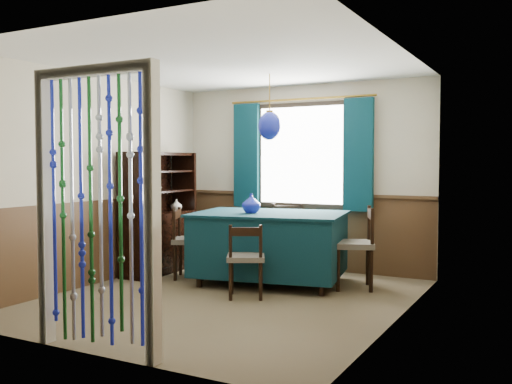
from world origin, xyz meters
The scene contains 22 objects.
floor centered at (0.00, 0.00, 0.00)m, with size 4.00×4.00×0.00m, color brown.
ceiling centered at (0.00, 0.00, 2.50)m, with size 4.00×4.00×0.00m, color silver.
wall_back centered at (0.00, 2.00, 1.25)m, with size 3.60×3.60×0.00m, color beige.
wall_front centered at (0.00, -2.00, 1.25)m, with size 3.60×3.60×0.00m, color beige.
wall_left centered at (-1.80, 0.00, 1.25)m, with size 4.00×4.00×0.00m, color beige.
wall_right centered at (1.80, 0.00, 1.25)m, with size 4.00×4.00×0.00m, color beige.
wainscot_back centered at (0.00, 1.99, 0.50)m, with size 3.60×3.60×0.00m, color #4A311C.
wainscot_front centered at (0.00, -1.99, 0.50)m, with size 3.60×3.60×0.00m, color #4A311C.
wainscot_left centered at (-1.79, 0.00, 0.50)m, with size 4.00×4.00×0.00m, color #4A311C.
wainscot_right centered at (1.79, 0.00, 0.50)m, with size 4.00×4.00×0.00m, color #4A311C.
window centered at (0.00, 1.95, 1.55)m, with size 1.32×0.12×1.42m, color black.
doorway centered at (0.00, -1.94, 1.05)m, with size 1.16×0.12×2.18m, color silver, non-canonical shape.
dining_table centered at (0.04, 0.91, 0.49)m, with size 1.96×1.52×0.85m.
chair_near centered at (0.15, 0.12, 0.43)m, with size 0.53×0.52×0.80m.
chair_far centered at (-0.07, 1.67, 0.48)m, with size 0.59×0.58×0.90m.
chair_left centered at (-1.00, 0.71, 0.47)m, with size 0.56×0.57×0.88m.
chair_right centered at (1.05, 1.13, 0.50)m, with size 0.59×0.60×0.95m.
sideboard centered at (-1.57, 0.84, 0.56)m, with size 0.49×1.23×1.59m.
pendant_lamp centered at (0.04, 0.91, 1.89)m, with size 0.27×0.27×0.78m.
vase_table centered at (-0.12, 0.76, 0.96)m, with size 0.20×0.20×0.21m, color #162097.
bowl_shelf centered at (-1.51, 0.68, 1.11)m, with size 0.22×0.22×0.05m, color beige.
vase_sideboard centered at (-1.51, 1.16, 0.88)m, with size 0.17×0.17×0.18m, color beige.
Camera 1 is at (3.10, -5.16, 1.46)m, focal length 40.00 mm.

